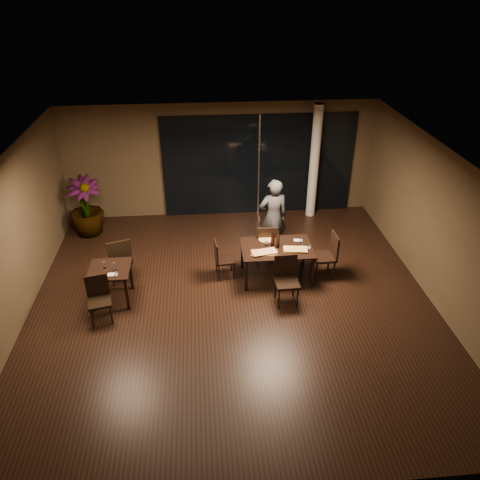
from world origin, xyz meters
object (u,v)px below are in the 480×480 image
side_table (110,274)px  diner (273,217)px  chair_main_right (328,253)px  bottle_c (278,238)px  main_table (277,250)px  bottle_a (273,239)px  chair_side_near (99,296)px  potted_plant (85,207)px  bottle_b (278,241)px  chair_main_far (266,243)px  chair_side_far (120,258)px  chair_main_left (221,257)px  chair_main_near (286,277)px

side_table → diner: bearing=24.2°
chair_main_right → bottle_c: (-1.07, 0.12, 0.35)m
main_table → bottle_a: (-0.09, 0.05, 0.24)m
chair_side_near → potted_plant: bearing=91.5°
main_table → side_table: bearing=-171.6°
bottle_b → bottle_c: bottle_c is taller
potted_plant → bottle_b: bearing=-28.0°
diner → bottle_a: bearing=73.1°
side_table → chair_main_far: bearing=17.5°
diner → bottle_b: diner is taller
diner → chair_main_far: bearing=60.2°
diner → bottle_b: size_ratio=6.07×
chair_main_right → bottle_a: bottle_a is taller
side_table → chair_side_far: bearing=80.8°
side_table → potted_plant: potted_plant is taller
main_table → potted_plant: 4.97m
main_table → side_table: size_ratio=1.88×
chair_main_far → bottle_a: 0.60m
chair_main_far → chair_main_right: size_ratio=0.99×
chair_main_right → bottle_b: size_ratio=3.35×
bottle_a → chair_main_far: bearing=96.3°
main_table → chair_side_near: size_ratio=1.65×
chair_main_far → diner: bearing=-111.8°
side_table → bottle_c: (3.44, 0.58, 0.29)m
chair_main_far → bottle_a: bottle_a is taller
chair_main_left → diner: bearing=-59.1°
main_table → chair_main_right: bearing=-2.2°
main_table → side_table: (-3.40, -0.50, -0.05)m
diner → bottle_c: (-0.04, -0.98, -0.00)m
chair_main_right → chair_side_near: bearing=-80.0°
chair_main_near → potted_plant: 5.45m
bottle_b → chair_main_near: bearing=-86.5°
chair_side_near → chair_main_far: bearing=12.4°
chair_side_far → bottle_a: bearing=160.8°
chair_main_far → bottle_c: 0.60m
chair_main_left → diner: (1.25, 0.93, 0.43)m
diner → bottle_c: size_ratio=5.56×
side_table → chair_side_far: chair_side_far is taller
chair_main_far → chair_main_left: size_ratio=1.15×
side_table → chair_side_far: 0.64m
chair_side_far → chair_main_right: bearing=160.0°
side_table → chair_side_far: size_ratio=0.76×
bottle_c → diner: bearing=87.7°
chair_main_far → chair_side_near: chair_main_far is taller
chair_main_near → main_table: bearing=93.0°
chair_main_right → potted_plant: 5.99m
bottle_a → bottle_c: bearing=13.3°
diner → bottle_a: 1.02m
chair_main_near → chair_side_near: bearing=-177.8°
chair_main_left → chair_main_right: (2.28, -0.17, 0.08)m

